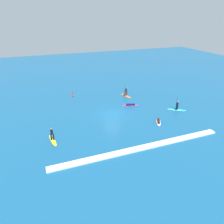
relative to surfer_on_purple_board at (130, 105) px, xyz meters
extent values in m
plane|color=navy|center=(-4.34, -2.25, -0.15)|extent=(120.00, 120.00, 0.00)
ellipsoid|color=purple|center=(0.00, 0.00, -0.11)|extent=(3.21, 1.62, 0.08)
cylinder|color=black|center=(0.05, -0.02, 0.10)|extent=(1.57, 0.81, 0.34)
sphere|color=#A37556|center=(-0.79, 0.26, 0.12)|extent=(0.27, 0.27, 0.22)
ellipsoid|color=orange|center=(1.29, 4.72, -0.11)|extent=(1.39, 3.12, 0.08)
cylinder|color=#381414|center=(1.44, 4.67, 0.37)|extent=(0.22, 0.22, 0.89)
cylinder|color=#381414|center=(1.14, 4.76, 0.37)|extent=(0.22, 0.22, 0.89)
cylinder|color=#381414|center=(1.29, 4.72, 1.11)|extent=(0.42, 0.42, 0.58)
sphere|color=brown|center=(1.29, 4.72, 1.51)|extent=(0.28, 0.28, 0.23)
cylinder|color=black|center=(0.99, 4.80, 0.95)|extent=(0.42, 0.14, 2.01)
cube|color=black|center=(0.99, 4.80, -0.01)|extent=(0.21, 0.11, 0.32)
ellipsoid|color=yellow|center=(-14.23, -6.65, -0.10)|extent=(0.95, 3.14, 0.11)
cylinder|color=black|center=(-14.09, -6.71, 0.39)|extent=(0.21, 0.21, 0.88)
cylinder|color=black|center=(-14.37, -6.59, 0.39)|extent=(0.21, 0.21, 0.88)
cylinder|color=black|center=(-14.23, -6.65, 1.15)|extent=(0.35, 0.35, 0.64)
sphere|color=brown|center=(-14.23, -6.65, 1.59)|extent=(0.28, 0.28, 0.25)
ellipsoid|color=white|center=(1.35, -7.18, -0.11)|extent=(1.73, 2.51, 0.09)
cylinder|color=#381414|center=(1.32, -7.22, 0.11)|extent=(0.96, 1.39, 0.35)
sphere|color=#A37556|center=(1.71, -6.50, 0.13)|extent=(0.30, 0.30, 0.22)
ellipsoid|color=#33C6CC|center=(6.62, -4.50, -0.11)|extent=(3.08, 2.43, 0.09)
cylinder|color=black|center=(6.80, -4.41, 0.32)|extent=(0.28, 0.28, 0.77)
cylinder|color=black|center=(6.44, -4.58, 0.32)|extent=(0.28, 0.28, 0.77)
cylinder|color=black|center=(6.62, -4.50, 0.99)|extent=(0.46, 0.46, 0.56)
sphere|color=tan|center=(6.62, -4.50, 1.38)|extent=(0.31, 0.31, 0.22)
cylinder|color=black|center=(6.65, -4.20, 1.03)|extent=(0.25, 0.34, 2.17)
cube|color=black|center=(6.65, -4.20, 0.00)|extent=(0.16, 0.20, 0.32)
sphere|color=red|center=(-8.67, 8.30, -0.06)|extent=(0.37, 0.37, 0.37)
cylinder|color=red|center=(-8.67, 8.30, 0.44)|extent=(0.11, 0.11, 1.18)
cube|color=silver|center=(-4.34, -12.30, -0.06)|extent=(22.42, 0.90, 0.18)
camera|label=1|loc=(-15.13, -30.65, 14.76)|focal=33.31mm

